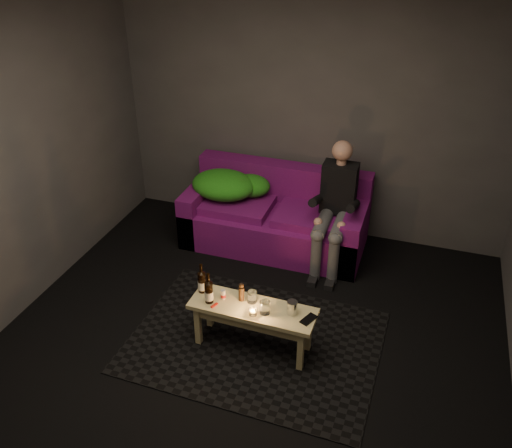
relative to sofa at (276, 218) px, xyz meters
The scene contains 17 objects.
floor 1.85m from the sofa, 82.73° to the right, with size 4.50×4.50×0.00m, color black.
room 1.93m from the sofa, 80.23° to the right, with size 4.50×4.50×4.50m.
rug 1.55m from the sofa, 79.51° to the right, with size 1.97×1.44×0.01m, color black.
sofa is the anchor object (origin of this frame).
green_blanket 0.59m from the sofa, behind, with size 0.80×0.54×0.27m.
person 0.72m from the sofa, 13.41° to the right, with size 0.33×0.75×1.21m.
coffee_table 1.57m from the sofa, 79.84° to the right, with size 0.99×0.33×0.40m.
beer_bottle_a 1.52m from the sofa, 96.32° to the right, with size 0.07×0.07×0.26m.
beer_bottle_b 1.61m from the sofa, 92.24° to the right, with size 0.07×0.07×0.27m.
salt_shaker 1.53m from the sofa, 89.01° to the right, with size 0.04×0.04×0.08m, color silver.
pepper_mill 1.52m from the sofa, 83.60° to the right, with size 0.04×0.04×0.12m, color black.
tumbler_back 1.52m from the sofa, 80.39° to the right, with size 0.08×0.08×0.09m, color white.
tealight 1.67m from the sofa, 79.30° to the right, with size 0.06×0.06×0.05m.
tumbler_front 1.64m from the sofa, 76.28° to the right, with size 0.08×0.08×0.10m, color white.
steel_cup 1.64m from the sofa, 69.09° to the right, with size 0.08×0.08×0.11m, color silver.
smartphone 1.72m from the sofa, 65.16° to the right, with size 0.07×0.14×0.01m, color black.
red_lighter 1.63m from the sofa, 90.22° to the right, with size 0.02×0.07×0.01m, color red.
Camera 1 is at (1.10, -2.79, 3.08)m, focal length 38.00 mm.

